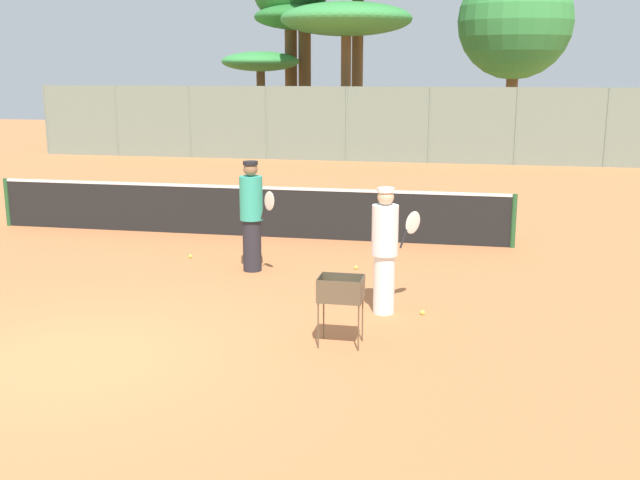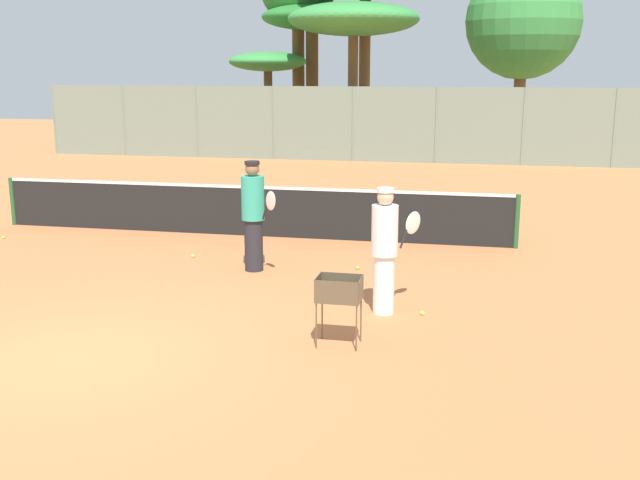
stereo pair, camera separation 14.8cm
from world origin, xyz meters
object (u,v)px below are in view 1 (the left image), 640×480
tennis_net (244,210)px  player_white_outfit (252,215)px  player_red_cap (385,249)px  ball_cart (341,294)px

tennis_net → player_white_outfit: bearing=-70.1°
player_white_outfit → player_red_cap: (2.51, -1.86, -0.05)m
player_red_cap → tennis_net: bearing=78.2°
player_red_cap → ball_cart: player_red_cap is taller
tennis_net → player_white_outfit: size_ratio=5.79×
player_white_outfit → ball_cart: bearing=-15.4°
tennis_net → player_red_cap: 5.71m
player_white_outfit → player_red_cap: player_white_outfit is taller
ball_cart → player_white_outfit: bearing=122.9°
tennis_net → ball_cart: 6.67m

